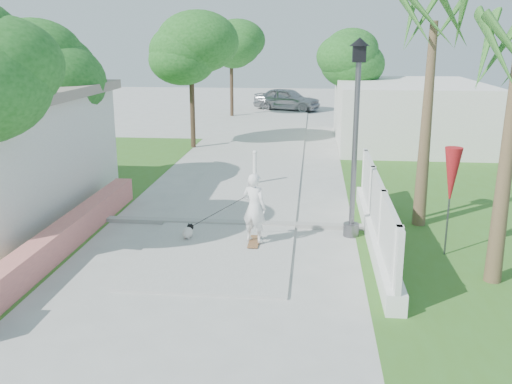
# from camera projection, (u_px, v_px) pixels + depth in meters

# --- Properties ---
(ground) EXTENTS (90.00, 90.00, 0.00)m
(ground) POSITION_uv_depth(u_px,v_px,m) (170.00, 357.00, 8.18)
(ground) COLOR #B7B7B2
(ground) RESTS_ON ground
(path_strip) EXTENTS (3.20, 36.00, 0.06)m
(path_strip) POSITION_uv_depth(u_px,v_px,m) (272.00, 132.00, 27.38)
(path_strip) COLOR #B7B7B2
(path_strip) RESTS_ON ground
(curb) EXTENTS (6.50, 0.25, 0.10)m
(curb) POSITION_uv_depth(u_px,v_px,m) (230.00, 223.00, 13.93)
(curb) COLOR #999993
(curb) RESTS_ON ground
(grass_left) EXTENTS (8.00, 20.00, 0.01)m
(grass_left) POSITION_uv_depth(u_px,v_px,m) (1.00, 195.00, 16.54)
(grass_left) COLOR #3B6B21
(grass_left) RESTS_ON ground
(grass_right) EXTENTS (8.00, 20.00, 0.01)m
(grass_right) POSITION_uv_depth(u_px,v_px,m) (501.00, 209.00, 15.18)
(grass_right) COLOR #3B6B21
(grass_right) RESTS_ON ground
(pink_wall) EXTENTS (0.45, 8.20, 0.80)m
(pink_wall) POSITION_uv_depth(u_px,v_px,m) (56.00, 243.00, 11.83)
(pink_wall) COLOR #E58375
(pink_wall) RESTS_ON ground
(lattice_fence) EXTENTS (0.35, 7.00, 1.50)m
(lattice_fence) POSITION_uv_depth(u_px,v_px,m) (376.00, 221.00, 12.51)
(lattice_fence) COLOR white
(lattice_fence) RESTS_ON ground
(building_right) EXTENTS (6.00, 8.00, 2.60)m
(building_right) POSITION_uv_depth(u_px,v_px,m) (408.00, 113.00, 24.54)
(building_right) COLOR silver
(building_right) RESTS_ON ground
(street_lamp) EXTENTS (0.44, 0.44, 4.44)m
(street_lamp) POSITION_uv_depth(u_px,v_px,m) (356.00, 132.00, 12.55)
(street_lamp) COLOR #59595E
(street_lamp) RESTS_ON ground
(bollard) EXTENTS (0.14, 0.14, 1.09)m
(bollard) POSITION_uv_depth(u_px,v_px,m) (255.00, 166.00, 17.61)
(bollard) COLOR white
(bollard) RESTS_ON ground
(patio_umbrella) EXTENTS (0.36, 0.36, 2.30)m
(patio_umbrella) POSITION_uv_depth(u_px,v_px,m) (452.00, 177.00, 11.60)
(patio_umbrella) COLOR #59595E
(patio_umbrella) RESTS_ON ground
(tree_left_mid) EXTENTS (3.20, 3.20, 4.85)m
(tree_left_mid) POSITION_uv_depth(u_px,v_px,m) (48.00, 72.00, 15.94)
(tree_left_mid) COLOR #4C3826
(tree_left_mid) RESTS_ON ground
(tree_path_left) EXTENTS (3.40, 3.40, 5.23)m
(tree_path_left) POSITION_uv_depth(u_px,v_px,m) (191.00, 53.00, 22.81)
(tree_path_left) COLOR #4C3826
(tree_path_left) RESTS_ON ground
(tree_path_right) EXTENTS (3.00, 3.00, 4.79)m
(tree_path_right) POSITION_uv_depth(u_px,v_px,m) (342.00, 59.00, 26.14)
(tree_path_right) COLOR #4C3826
(tree_path_right) RESTS_ON ground
(tree_path_far) EXTENTS (3.20, 3.20, 5.17)m
(tree_path_far) POSITION_uv_depth(u_px,v_px,m) (232.00, 49.00, 32.40)
(tree_path_far) COLOR #4C3826
(tree_path_far) RESTS_ON ground
(palm_far) EXTENTS (1.80, 1.80, 5.30)m
(palm_far) POSITION_uv_depth(u_px,v_px,m) (433.00, 35.00, 12.80)
(palm_far) COLOR brown
(palm_far) RESTS_ON ground
(skateboarder) EXTENTS (1.85, 0.83, 1.63)m
(skateboarder) POSITION_uv_depth(u_px,v_px,m) (235.00, 210.00, 12.52)
(skateboarder) COLOR brown
(skateboarder) RESTS_ON ground
(dog) EXTENTS (0.28, 0.51, 0.35)m
(dog) POSITION_uv_depth(u_px,v_px,m) (188.00, 232.00, 12.87)
(dog) COLOR silver
(dog) RESTS_ON ground
(parked_car) EXTENTS (4.46, 2.98, 1.41)m
(parked_car) POSITION_uv_depth(u_px,v_px,m) (287.00, 99.00, 35.64)
(parked_car) COLOR #B4B8BD
(parked_car) RESTS_ON ground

